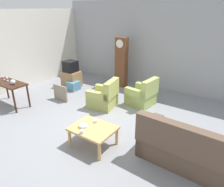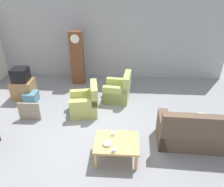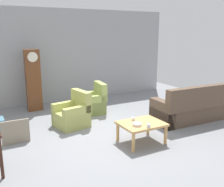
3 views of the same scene
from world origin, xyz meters
The scene contains 11 objects.
ground_plane centered at (0.00, 0.00, 0.00)m, with size 10.40×10.40×0.00m, color gray.
garage_door_wall centered at (0.00, 3.60, 1.60)m, with size 8.40×0.16×3.20m, color #9EA0A5.
couch_floral centered at (2.43, -0.24, 0.36)m, with size 2.13×0.96×1.04m.
armchair_olive_near centered at (-0.58, 0.95, 0.31)m, with size 0.91×0.88×0.92m.
armchair_olive_far centered at (0.35, 1.77, 0.31)m, with size 0.87×0.85×0.92m.
coffee_table_wood centered at (0.40, -0.77, 0.40)m, with size 0.96×0.76×0.47m.
grandfather_clock centered at (-1.14, 2.87, 0.96)m, with size 0.44×0.30×1.91m.
framed_picture_leaning centered at (-2.08, 0.51, 0.27)m, with size 0.60×0.05×0.54m, color gray.
cup_white_porcelain centered at (0.32, -0.56, 0.50)m, with size 0.08×0.08×0.07m, color white.
cup_blue_rimmed centered at (0.36, -1.08, 0.50)m, with size 0.08×0.08×0.08m, color silver.
bowl_white_stacked centered at (0.21, -0.87, 0.49)m, with size 0.20×0.20×0.06m, color white.
Camera 3 is at (-2.76, -5.21, 2.43)m, focal length 41.40 mm.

